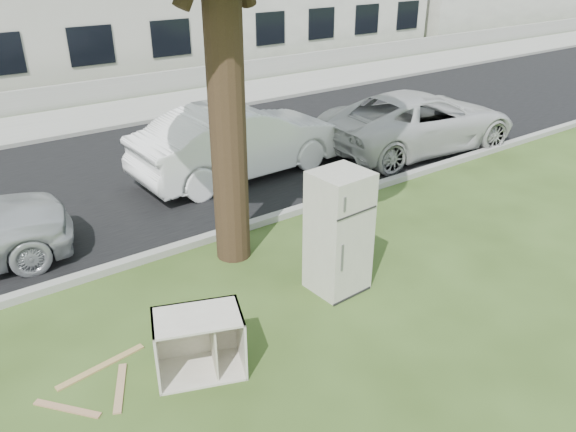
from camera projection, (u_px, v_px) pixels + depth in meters
ground at (324, 298)px, 7.94m from camera, size 120.00×120.00×0.00m
road at (152, 172)px, 12.32m from camera, size 120.00×7.00×0.01m
kerb_near at (235, 233)px, 9.73m from camera, size 120.00×0.18×0.12m
kerb_far at (97, 132)px, 14.91m from camera, size 120.00×0.18×0.12m
sidewalk at (80, 120)px, 15.97m from camera, size 120.00×2.80×0.01m
low_wall at (62, 96)px, 16.98m from camera, size 120.00×0.15×0.70m
fridge at (339, 232)px, 7.82m from camera, size 0.77×0.72×1.79m
cabinet at (199, 344)px, 6.42m from camera, size 1.16×0.94×0.78m
plank_a at (101, 366)px, 6.64m from camera, size 1.10×0.25×0.02m
plank_b at (67, 409)px, 6.04m from camera, size 0.57×0.67×0.02m
plank_c at (120, 388)px, 6.32m from camera, size 0.42×0.75×0.02m
car_center at (240, 141)px, 11.86m from camera, size 4.69×1.78×1.53m
car_right at (420, 121)px, 13.45m from camera, size 5.15×2.73×1.38m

